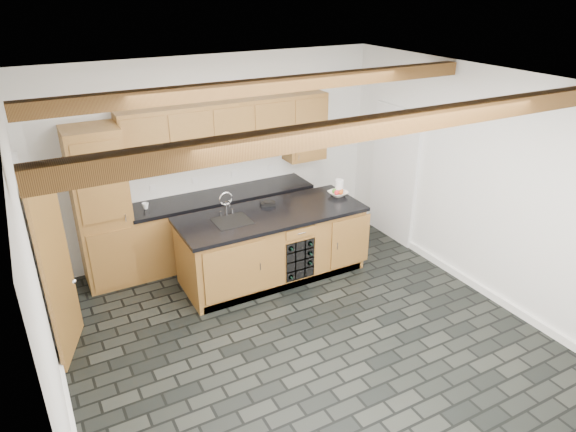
% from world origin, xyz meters
% --- Properties ---
extents(ground, '(5.00, 5.00, 0.00)m').
position_xyz_m(ground, '(0.00, 0.00, 0.00)').
color(ground, black).
rests_on(ground, ground).
extents(room_shell, '(5.01, 5.00, 5.00)m').
position_xyz_m(room_shell, '(-0.09, 0.53, 1.53)').
color(room_shell, white).
rests_on(room_shell, ground).
extents(back_cabinetry, '(3.65, 0.62, 2.20)m').
position_xyz_m(back_cabinetry, '(-0.38, 2.24, 0.98)').
color(back_cabinetry, '#9F6933').
rests_on(back_cabinetry, ground).
extents(island, '(2.48, 0.96, 0.93)m').
position_xyz_m(island, '(0.31, 1.28, 0.46)').
color(island, '#9F6933').
rests_on(island, ground).
extents(faucet, '(0.45, 0.40, 0.34)m').
position_xyz_m(faucet, '(-0.25, 1.33, 0.96)').
color(faucet, black).
rests_on(faucet, island).
extents(kitchen_scale, '(0.21, 0.16, 0.06)m').
position_xyz_m(kitchen_scale, '(0.37, 1.53, 0.96)').
color(kitchen_scale, black).
rests_on(kitchen_scale, island).
extents(fruit_bowl, '(0.28, 0.28, 0.06)m').
position_xyz_m(fruit_bowl, '(1.38, 1.37, 0.96)').
color(fruit_bowl, white).
rests_on(fruit_bowl, island).
extents(fruit_cluster, '(0.16, 0.17, 0.07)m').
position_xyz_m(fruit_cluster, '(1.38, 1.37, 1.00)').
color(fruit_cluster, '#BF4119').
rests_on(fruit_cluster, fruit_bowl).
extents(paper_towel, '(0.12, 0.12, 0.22)m').
position_xyz_m(paper_towel, '(1.42, 1.41, 1.04)').
color(paper_towel, white).
rests_on(paper_towel, island).
extents(mug, '(0.09, 0.09, 0.08)m').
position_xyz_m(mug, '(-1.11, 2.20, 0.97)').
color(mug, white).
rests_on(mug, back_cabinetry).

